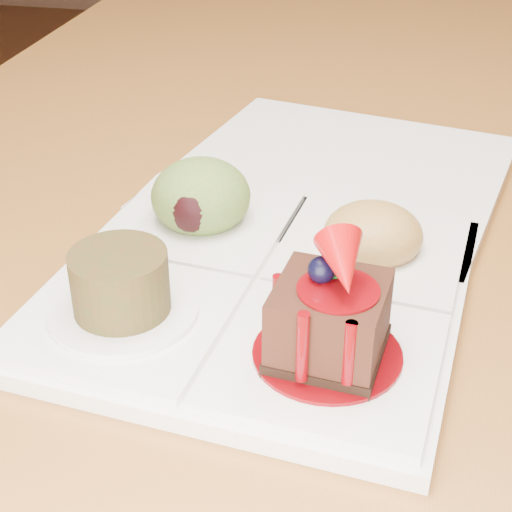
# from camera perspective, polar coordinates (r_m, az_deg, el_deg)

# --- Properties ---
(ground) EXTENTS (6.00, 6.00, 0.00)m
(ground) POSITION_cam_1_polar(r_m,az_deg,el_deg) (1.41, 7.79, -17.53)
(ground) COLOR #533017
(dining_table) EXTENTS (1.00, 1.80, 0.75)m
(dining_table) POSITION_cam_1_polar(r_m,az_deg,el_deg) (1.00, 10.60, 9.04)
(dining_table) COLOR #996227
(dining_table) RESTS_ON ground
(sampler_plate) EXTENTS (0.30, 0.30, 0.11)m
(sampler_plate) POSITION_cam_1_polar(r_m,az_deg,el_deg) (0.53, -0.05, -0.98)
(sampler_plate) COLOR white
(sampler_plate) RESTS_ON dining_table
(second_plate) EXTENTS (0.33, 0.33, 0.01)m
(second_plate) POSITION_cam_1_polar(r_m,az_deg,el_deg) (0.70, 5.93, 5.81)
(second_plate) COLOR white
(second_plate) RESTS_ON dining_table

